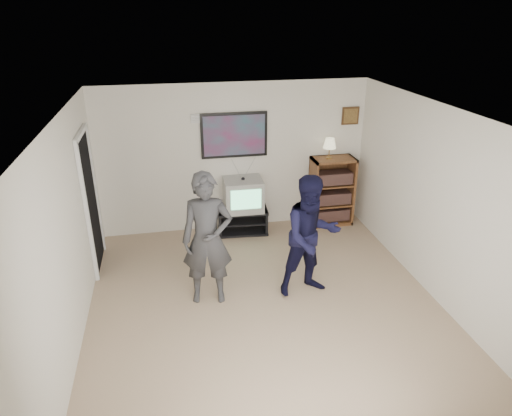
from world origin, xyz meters
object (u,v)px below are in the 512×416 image
object	(u,v)px
media_stand	(243,220)
person_tall	(207,239)
person_short	(311,237)
crt_television	(243,195)
bookshelf	(332,191)

from	to	relation	value
media_stand	person_tall	xyz separation A→B (m)	(-0.77, -1.86, 0.67)
person_tall	person_short	xyz separation A→B (m)	(1.34, -0.09, -0.05)
person_short	crt_television	bearing A→B (deg)	98.53
media_stand	person_tall	bearing A→B (deg)	-107.54
crt_television	bookshelf	world-z (taller)	bookshelf
crt_television	person_tall	size ratio (longest dim) A/B	0.36
crt_television	bookshelf	xyz separation A→B (m)	(1.59, 0.05, -0.09)
person_short	person_tall	bearing A→B (deg)	168.57
crt_television	person_short	xyz separation A→B (m)	(0.56, -1.95, 0.14)
crt_television	person_short	bearing A→B (deg)	-72.76
bookshelf	person_tall	distance (m)	3.05
person_tall	person_short	world-z (taller)	person_tall
crt_television	bookshelf	size ratio (longest dim) A/B	0.53
bookshelf	person_tall	world-z (taller)	person_tall
media_stand	crt_television	distance (m)	0.48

